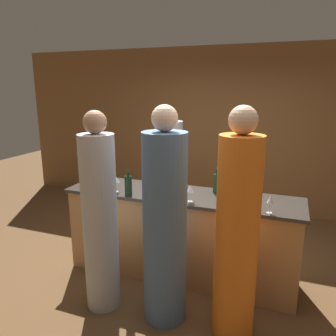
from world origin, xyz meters
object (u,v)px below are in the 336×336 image
object	(u,v)px
wine_bottle_0	(216,183)
ice_bucket	(106,172)
guest_0	(165,226)
wine_bottle_1	(128,185)
bartender	(169,179)
guest_1	(100,220)
guest_2	(237,235)

from	to	relation	value
wine_bottle_0	ice_bucket	size ratio (longest dim) A/B	1.27
guest_0	wine_bottle_1	size ratio (longest dim) A/B	6.98
bartender	guest_1	world-z (taller)	guest_1
guest_0	wine_bottle_0	xyz separation A→B (m)	(0.26, 0.91, 0.17)
guest_1	wine_bottle_1	xyz separation A→B (m)	(0.04, 0.52, 0.19)
guest_0	wine_bottle_1	world-z (taller)	guest_0
ice_bucket	guest_0	bearing A→B (deg)	-38.00
guest_0	guest_2	xyz separation A→B (m)	(0.63, 0.01, 0.01)
guest_2	wine_bottle_1	xyz separation A→B (m)	(-1.24, 0.46, 0.17)
bartender	wine_bottle_0	xyz separation A→B (m)	(0.82, -0.71, 0.23)
guest_1	ice_bucket	distance (m)	1.06
guest_1	wine_bottle_0	xyz separation A→B (m)	(0.90, 0.95, 0.19)
bartender	guest_0	world-z (taller)	guest_0
guest_0	guest_1	distance (m)	0.64
bartender	ice_bucket	bearing A→B (deg)	52.50
ice_bucket	guest_1	bearing A→B (deg)	-62.27
bartender	guest_0	size ratio (longest dim) A/B	0.94
guest_1	wine_bottle_0	distance (m)	1.32
guest_1	ice_bucket	bearing A→B (deg)	117.73
bartender	ice_bucket	world-z (taller)	bartender
guest_0	ice_bucket	distance (m)	1.44
guest_0	bartender	bearing A→B (deg)	109.29
guest_0	guest_1	size ratio (longest dim) A/B	1.03
ice_bucket	guest_2	bearing A→B (deg)	-26.23
wine_bottle_0	ice_bucket	bearing A→B (deg)	-178.98
wine_bottle_1	ice_bucket	bearing A→B (deg)	142.19
wine_bottle_0	ice_bucket	distance (m)	1.39
guest_2	wine_bottle_1	distance (m)	1.33
wine_bottle_0	wine_bottle_1	size ratio (longest dim) A/B	0.97
guest_2	wine_bottle_0	bearing A→B (deg)	112.73
guest_1	guest_2	distance (m)	1.28
guest_2	guest_1	bearing A→B (deg)	-177.43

